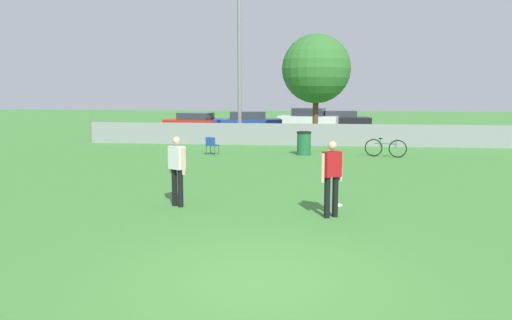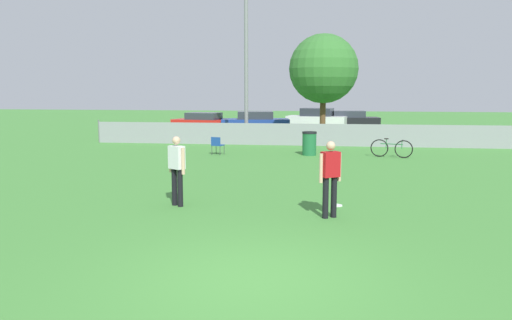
{
  "view_description": "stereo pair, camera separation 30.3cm",
  "coord_description": "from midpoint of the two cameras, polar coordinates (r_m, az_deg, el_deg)",
  "views": [
    {
      "loc": [
        0.76,
        -6.91,
        2.75
      ],
      "look_at": [
        -0.67,
        5.11,
        1.05
      ],
      "focal_mm": 35.0,
      "sensor_mm": 36.0,
      "label": 1
    },
    {
      "loc": [
        1.06,
        -6.88,
        2.75
      ],
      "look_at": [
        -0.67,
        5.11,
        1.05
      ],
      "focal_mm": 35.0,
      "sensor_mm": 36.0,
      "label": 2
    }
  ],
  "objects": [
    {
      "name": "parked_car_blue",
      "position": [
        32.98,
        -1.27,
        4.38
      ],
      "size": [
        4.67,
        2.53,
        1.37
      ],
      "rotation": [
        0.0,
        0.0,
        0.18
      ],
      "color": "black",
      "rests_on": "ground_plane"
    },
    {
      "name": "parked_car_dark",
      "position": [
        36.82,
        9.29,
        4.58
      ],
      "size": [
        4.5,
        2.15,
        1.28
      ],
      "rotation": [
        0.0,
        0.0,
        0.11
      ],
      "color": "black",
      "rests_on": "ground_plane"
    },
    {
      "name": "light_pole",
      "position": [
        26.3,
        -2.26,
        12.83
      ],
      "size": [
        0.9,
        0.36,
        8.43
      ],
      "color": "gray",
      "rests_on": "ground_plane"
    },
    {
      "name": "fence_backline",
      "position": [
        25.01,
        4.65,
        2.91
      ],
      "size": [
        21.91,
        0.07,
        1.21
      ],
      "color": "gray",
      "rests_on": "ground_plane"
    },
    {
      "name": "folding_chair_sideline",
      "position": [
        21.45,
        -5.48,
        1.8
      ],
      "size": [
        0.54,
        0.54,
        0.77
      ],
      "rotation": [
        0.0,
        0.0,
        2.88
      ],
      "color": "#333338",
      "rests_on": "ground_plane"
    },
    {
      "name": "parked_car_white",
      "position": [
        36.02,
        5.78,
        4.68
      ],
      "size": [
        4.44,
        2.46,
        1.49
      ],
      "rotation": [
        0.0,
        0.0,
        -0.2
      ],
      "color": "black",
      "rests_on": "ground_plane"
    },
    {
      "name": "trash_bin",
      "position": [
        21.35,
        5.09,
        1.93
      ],
      "size": [
        0.62,
        0.62,
        1.01
      ],
      "color": "#1E6638",
      "rests_on": "ground_plane"
    },
    {
      "name": "player_receiver_white",
      "position": [
        11.95,
        -9.73,
        -0.74
      ],
      "size": [
        0.47,
        0.39,
        1.67
      ],
      "rotation": [
        0.0,
        0.0,
        -0.58
      ],
      "color": "black",
      "rests_on": "ground_plane"
    },
    {
      "name": "player_defender_red",
      "position": [
        10.85,
        7.85,
        -1.58
      ],
      "size": [
        0.47,
        0.39,
        1.67
      ],
      "rotation": [
        0.0,
        0.0,
        0.56
      ],
      "color": "black",
      "rests_on": "ground_plane"
    },
    {
      "name": "ground_plane",
      "position": [
        7.48,
        -0.7,
        -13.58
      ],
      "size": [
        120.0,
        120.0,
        0.0
      ],
      "primitive_type": "plane",
      "color": "#428438"
    },
    {
      "name": "frisbee_disc",
      "position": [
        12.16,
        8.56,
        -5.1
      ],
      "size": [
        0.26,
        0.26,
        0.03
      ],
      "color": "white",
      "rests_on": "ground_plane"
    },
    {
      "name": "bicycle_sideline",
      "position": [
        21.29,
        14.2,
        1.35
      ],
      "size": [
        1.66,
        0.58,
        0.79
      ],
      "rotation": [
        0.0,
        0.0,
        -0.28
      ],
      "color": "black",
      "rests_on": "ground_plane"
    },
    {
      "name": "tree_near_pole",
      "position": [
        28.0,
        6.58,
        10.3
      ],
      "size": [
        3.79,
        3.79,
        5.81
      ],
      "color": "brown",
      "rests_on": "ground_plane"
    },
    {
      "name": "parked_car_red",
      "position": [
        33.72,
        -7.17,
        4.31
      ],
      "size": [
        4.38,
        2.47,
        1.26
      ],
      "rotation": [
        0.0,
        0.0,
        -0.21
      ],
      "color": "black",
      "rests_on": "ground_plane"
    }
  ]
}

